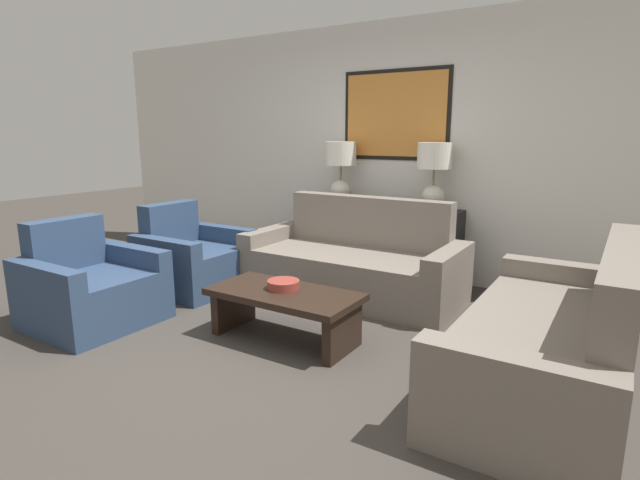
% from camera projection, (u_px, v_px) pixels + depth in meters
% --- Properties ---
extents(ground_plane, '(20.00, 20.00, 0.00)m').
position_uv_depth(ground_plane, '(246.00, 354.00, 3.50)').
color(ground_plane, '#3D3833').
extents(back_wall, '(8.17, 0.12, 2.65)m').
position_uv_depth(back_wall, '(396.00, 151.00, 5.29)').
color(back_wall, silver).
rests_on(back_wall, ground_plane).
extents(console_table, '(1.60, 0.39, 0.77)m').
position_uv_depth(console_table, '(383.00, 243.00, 5.26)').
color(console_table, black).
rests_on(console_table, ground_plane).
extents(table_lamp_left, '(0.33, 0.33, 0.66)m').
position_uv_depth(table_lamp_left, '(341.00, 165.00, 5.36)').
color(table_lamp_left, silver).
rests_on(table_lamp_left, console_table).
extents(table_lamp_right, '(0.33, 0.33, 0.66)m').
position_uv_depth(table_lamp_right, '(434.00, 168.00, 4.82)').
color(table_lamp_right, silver).
rests_on(table_lamp_right, console_table).
extents(couch_by_back_wall, '(2.05, 0.89, 0.91)m').
position_uv_depth(couch_by_back_wall, '(354.00, 264.00, 4.74)').
color(couch_by_back_wall, slate).
rests_on(couch_by_back_wall, ground_plane).
extents(couch_by_side, '(0.89, 2.05, 0.91)m').
position_uv_depth(couch_by_side, '(553.00, 342.00, 2.98)').
color(couch_by_side, slate).
rests_on(couch_by_side, ground_plane).
extents(coffee_table, '(1.13, 0.55, 0.38)m').
position_uv_depth(coffee_table, '(284.00, 304.00, 3.69)').
color(coffee_table, black).
rests_on(coffee_table, ground_plane).
extents(decorative_bowl, '(0.24, 0.24, 0.06)m').
position_uv_depth(decorative_bowl, '(283.00, 285.00, 3.72)').
color(decorative_bowl, '#93382D').
rests_on(decorative_bowl, coffee_table).
extents(armchair_near_back_wall, '(0.85, 0.90, 0.83)m').
position_uv_depth(armchair_near_back_wall, '(193.00, 260.00, 4.94)').
color(armchair_near_back_wall, navy).
rests_on(armchair_near_back_wall, ground_plane).
extents(armchair_near_camera, '(0.85, 0.90, 0.83)m').
position_uv_depth(armchair_near_camera, '(91.00, 289.00, 4.03)').
color(armchair_near_camera, navy).
rests_on(armchair_near_camera, ground_plane).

